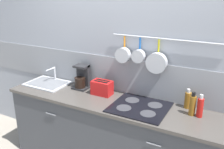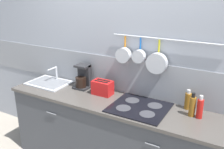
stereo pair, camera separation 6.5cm
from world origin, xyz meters
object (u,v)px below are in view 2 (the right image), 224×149
object	(u,v)px
coffee_maker	(83,78)
bottle_vinegar	(188,100)
toaster	(103,88)
bottle_olive_oil	(192,106)
bottle_cooking_wine	(200,108)

from	to	relation	value
coffee_maker	bottle_vinegar	xyz separation A→B (m)	(1.26, 0.06, -0.03)
toaster	bottle_olive_oil	world-z (taller)	bottle_olive_oil
coffee_maker	bottle_olive_oil	xyz separation A→B (m)	(1.33, -0.07, -0.01)
toaster	bottle_olive_oil	bearing A→B (deg)	-0.91
bottle_vinegar	toaster	bearing A→B (deg)	-172.96
coffee_maker	bottle_cooking_wine	size ratio (longest dim) A/B	1.26
toaster	coffee_maker	bearing A→B (deg)	169.76
bottle_olive_oil	coffee_maker	bearing A→B (deg)	176.84
toaster	bottle_cooking_wine	xyz separation A→B (m)	(1.09, -0.02, 0.02)
coffee_maker	bottle_vinegar	size ratio (longest dim) A/B	1.40
toaster	bottle_vinegar	xyz separation A→B (m)	(0.94, 0.12, 0.01)
bottle_vinegar	bottle_cooking_wine	distance (m)	0.20
coffee_maker	toaster	bearing A→B (deg)	-10.24
toaster	bottle_olive_oil	xyz separation A→B (m)	(1.01, -0.02, 0.02)
coffee_maker	bottle_cooking_wine	bearing A→B (deg)	-3.09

